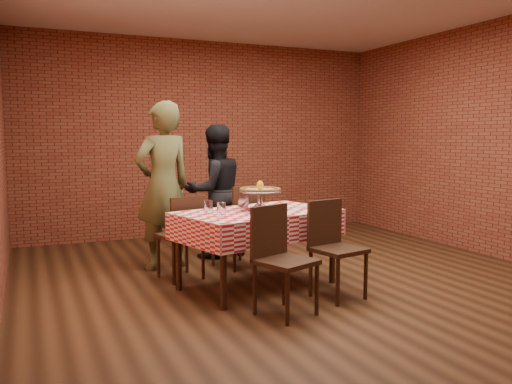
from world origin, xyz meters
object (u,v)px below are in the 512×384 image
at_px(water_glass_right, 209,207).
at_px(pizza_stand, 260,201).
at_px(chair_far_right, 237,226).
at_px(diner_olive, 163,186).
at_px(water_glass_left, 221,210).
at_px(table, 257,249).
at_px(chair_near_left, 286,262).
at_px(diner_black, 215,191).
at_px(pizza, 260,190).
at_px(chair_near_right, 338,250).
at_px(condiment_caddy, 243,201).
at_px(chair_far_left, 180,237).

bearing_deg(water_glass_right, pizza_stand, 4.41).
distance_m(chair_far_right, diner_olive, 0.95).
height_order(pizza_stand, water_glass_left, pizza_stand).
distance_m(table, pizza_stand, 0.48).
bearing_deg(pizza_stand, chair_near_left, -100.22).
bearing_deg(diner_black, chair_near_left, 75.61).
height_order(pizza, chair_near_right, pizza).
height_order(condiment_caddy, diner_olive, diner_olive).
relative_size(water_glass_left, chair_near_right, 0.15).
height_order(table, diner_black, diner_black).
height_order(pizza_stand, chair_far_left, pizza_stand).
distance_m(chair_near_right, chair_far_right, 1.54).
xyz_separation_m(water_glass_left, water_glass_right, (-0.06, 0.19, 0.00)).
bearing_deg(diner_black, pizza, 79.33).
height_order(table, pizza_stand, pizza_stand).
xyz_separation_m(table, water_glass_right, (-0.51, -0.03, 0.45)).
height_order(condiment_caddy, chair_near_right, condiment_caddy).
bearing_deg(water_glass_left, pizza_stand, 25.17).
bearing_deg(diner_black, water_glass_right, 58.67).
xyz_separation_m(pizza, water_glass_left, (-0.49, -0.23, -0.13)).
xyz_separation_m(diner_olive, diner_black, (0.72, 0.31, -0.12)).
bearing_deg(pizza, water_glass_right, -175.59).
bearing_deg(water_glass_left, pizza, 25.17).
bearing_deg(chair_far_right, pizza_stand, 67.11).
relative_size(pizza, water_glass_left, 3.16).
bearing_deg(chair_far_right, table, 64.95).
xyz_separation_m(pizza, diner_olive, (-0.70, 1.09, -0.02)).
height_order(table, chair_near_right, chair_near_right).
height_order(water_glass_left, chair_far_left, water_glass_left).
height_order(pizza_stand, chair_far_right, pizza_stand).
relative_size(pizza, chair_near_right, 0.46).
height_order(table, pizza, pizza).
bearing_deg(water_glass_left, diner_black, 72.82).
relative_size(water_glass_right, chair_far_right, 0.14).
bearing_deg(table, chair_far_right, 81.82).
xyz_separation_m(chair_near_left, chair_far_right, (0.25, 1.71, 0.02)).
height_order(water_glass_left, diner_black, diner_black).
distance_m(water_glass_right, chair_far_right, 1.14).
bearing_deg(diner_olive, water_glass_right, 82.57).
xyz_separation_m(water_glass_right, chair_near_right, (1.04, -0.61, -0.38)).
height_order(water_glass_left, chair_near_left, chair_near_left).
bearing_deg(pizza, condiment_caddy, 109.84).
relative_size(water_glass_right, chair_near_left, 0.14).
bearing_deg(chair_near_right, water_glass_left, 144.72).
bearing_deg(chair_near_right, chair_near_left, -172.79).
bearing_deg(chair_far_right, water_glass_left, 44.69).
bearing_deg(water_glass_right, chair_near_right, -30.59).
height_order(pizza, water_glass_right, pizza).
bearing_deg(chair_near_right, table, 117.56).
bearing_deg(chair_near_right, pizza, 115.12).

